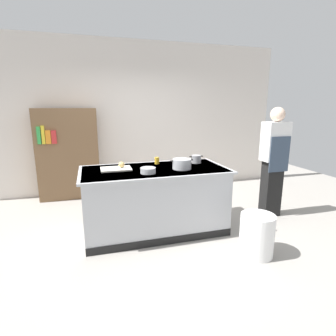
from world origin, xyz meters
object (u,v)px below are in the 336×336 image
object	(u,v)px
person_chef	(274,160)
stock_pot	(182,164)
bookshelf	(68,154)
mixing_bowl	(148,170)
juice_cup	(157,161)
trash_bin	(257,235)
sauce_pan	(196,159)
onion	(122,165)

from	to	relation	value
person_chef	stock_pot	bearing A→B (deg)	92.56
person_chef	bookshelf	world-z (taller)	person_chef
mixing_bowl	person_chef	bearing A→B (deg)	6.54
stock_pot	person_chef	bearing A→B (deg)	4.53
mixing_bowl	juice_cup	bearing A→B (deg)	64.71
trash_bin	bookshelf	distance (m)	3.60
juice_cup	person_chef	world-z (taller)	person_chef
sauce_pan	person_chef	xyz separation A→B (m)	(1.23, -0.18, -0.05)
juice_cup	bookshelf	world-z (taller)	bookshelf
stock_pot	mixing_bowl	size ratio (longest dim) A/B	1.64
mixing_bowl	stock_pot	bearing A→B (deg)	12.82
stock_pot	trash_bin	xyz separation A→B (m)	(0.64, -0.86, -0.72)
sauce_pan	person_chef	world-z (taller)	person_chef
onion	person_chef	size ratio (longest dim) A/B	0.05
sauce_pan	juice_cup	xyz separation A→B (m)	(-0.58, 0.10, -0.01)
mixing_bowl	trash_bin	size ratio (longest dim) A/B	0.39
stock_pot	sauce_pan	xyz separation A→B (m)	(0.33, 0.30, -0.01)
sauce_pan	trash_bin	xyz separation A→B (m)	(0.31, -1.16, -0.71)
mixing_bowl	trash_bin	xyz separation A→B (m)	(1.13, -0.75, -0.68)
mixing_bowl	juice_cup	distance (m)	0.57
stock_pot	bookshelf	distance (m)	2.48
stock_pot	person_chef	size ratio (longest dim) A/B	0.19
juice_cup	mixing_bowl	bearing A→B (deg)	-115.29
stock_pot	trash_bin	world-z (taller)	stock_pot
onion	mixing_bowl	bearing A→B (deg)	-48.83
bookshelf	trash_bin	bearing A→B (deg)	-51.11
mixing_bowl	trash_bin	bearing A→B (deg)	-33.38
trash_bin	person_chef	bearing A→B (deg)	46.81
trash_bin	stock_pot	bearing A→B (deg)	126.81
juice_cup	bookshelf	xyz separation A→B (m)	(-1.34, 1.50, -0.10)
onion	sauce_pan	size ratio (longest dim) A/B	0.38
stock_pot	trash_bin	size ratio (longest dim) A/B	0.64
stock_pot	bookshelf	size ratio (longest dim) A/B	0.19
stock_pot	juice_cup	bearing A→B (deg)	121.47
onion	bookshelf	distance (m)	1.87
trash_bin	bookshelf	xyz separation A→B (m)	(-2.23, 2.77, 0.60)
mixing_bowl	person_chef	distance (m)	2.07
sauce_pan	juice_cup	size ratio (longest dim) A/B	2.08
stock_pot	person_chef	xyz separation A→B (m)	(1.57, 0.12, -0.05)
person_chef	sauce_pan	bearing A→B (deg)	79.76
sauce_pan	person_chef	size ratio (longest dim) A/B	0.12
onion	sauce_pan	world-z (taller)	sauce_pan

